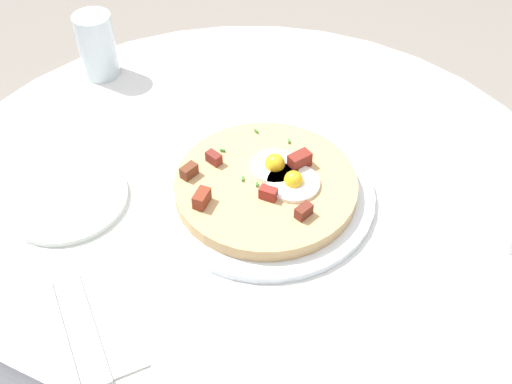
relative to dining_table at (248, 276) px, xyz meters
name	(u,v)px	position (x,y,z in m)	size (l,w,h in m)	color
dining_table	(248,276)	(0.00, 0.00, 0.00)	(1.03, 1.03, 0.72)	silver
pizza_plate	(264,193)	(0.00, -0.04, 0.18)	(0.33, 0.33, 0.01)	white
breakfast_pizza	(265,184)	(0.00, -0.04, 0.19)	(0.27, 0.27, 0.05)	tan
bread_plate	(66,199)	(0.18, 0.20, 0.17)	(0.18, 0.18, 0.01)	silver
napkin	(76,331)	(-0.03, 0.30, 0.17)	(0.17, 0.14, 0.00)	white
fork	(61,334)	(-0.03, 0.32, 0.18)	(0.18, 0.01, 0.01)	silver
knife	(89,324)	(-0.04, 0.28, 0.18)	(0.18, 0.01, 0.01)	silver
water_glass	(97,46)	(0.44, -0.01, 0.23)	(0.07, 0.07, 0.12)	silver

